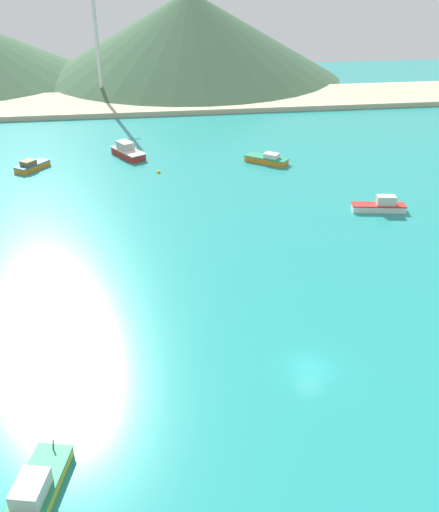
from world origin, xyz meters
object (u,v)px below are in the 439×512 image
fishing_boat_5 (380,206)px  fishing_boat_6 (127,151)px  radio_tower (96,28)px  fishing_boat_1 (36,488)px  fishing_boat_4 (267,159)px  buoy_0 (159,172)px  fishing_boat_0 (32,166)px

fishing_boat_5 → fishing_boat_6: fishing_boat_6 is taller
fishing_boat_6 → radio_tower: (-6.94, 49.26, 17.67)m
fishing_boat_1 → fishing_boat_5: size_ratio=0.97×
fishing_boat_1 → fishing_boat_4: bearing=65.0°
fishing_boat_5 → buoy_0: fishing_boat_5 is taller
fishing_boat_4 → buoy_0: fishing_boat_4 is taller
fishing_boat_4 → radio_tower: bearing=120.7°
fishing_boat_6 → radio_tower: bearing=98.0°
buoy_0 → fishing_boat_1: bearing=-100.1°
fishing_boat_0 → fishing_boat_6: 18.65m
fishing_boat_1 → fishing_boat_5: 65.94m
buoy_0 → radio_tower: size_ratio=0.02×
fishing_boat_6 → radio_tower: 52.80m
fishing_boat_0 → buoy_0: (23.62, -5.42, -0.59)m
fishing_boat_1 → radio_tower: 130.37m
fishing_boat_5 → radio_tower: radio_tower is taller
fishing_boat_6 → buoy_0: size_ratio=12.75×
fishing_boat_1 → radio_tower: (-0.32, 129.13, 17.92)m
radio_tower → fishing_boat_5: bearing=-60.4°
fishing_boat_1 → fishing_boat_6: fishing_boat_6 is taller
fishing_boat_0 → fishing_boat_1: 75.63m
fishing_boat_5 → buoy_0: bearing=146.6°
fishing_boat_6 → buoy_0: 11.98m
fishing_boat_1 → radio_tower: radio_tower is taller
buoy_0 → fishing_boat_5: bearing=-33.4°
fishing_boat_0 → radio_tower: radio_tower is taller
fishing_boat_0 → fishing_boat_4: (44.86, -2.71, 0.03)m
fishing_boat_0 → fishing_boat_5: 63.98m
fishing_boat_4 → radio_tower: radio_tower is taller
fishing_boat_6 → buoy_0: fishing_boat_6 is taller
radio_tower → fishing_boat_0: bearing=-101.4°
fishing_boat_0 → fishing_boat_1: size_ratio=0.84×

